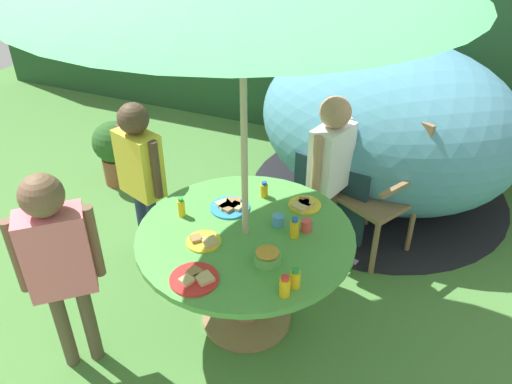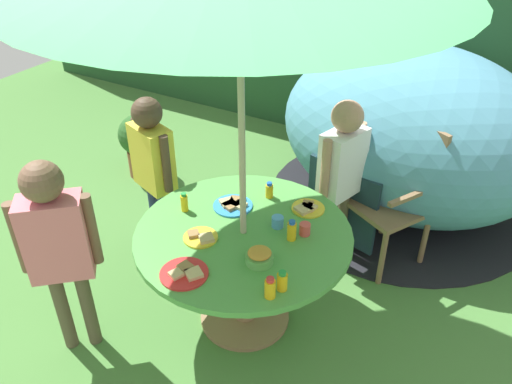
# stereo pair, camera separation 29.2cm
# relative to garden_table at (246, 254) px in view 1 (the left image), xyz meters

# --- Properties ---
(ground_plane) EXTENTS (10.00, 10.00, 0.02)m
(ground_plane) POSITION_rel_garden_table_xyz_m (0.00, 0.00, -0.55)
(ground_plane) COLOR #477A38
(hedge_backdrop) EXTENTS (9.00, 0.70, 2.03)m
(hedge_backdrop) POSITION_rel_garden_table_xyz_m (0.00, 3.02, 0.47)
(hedge_backdrop) COLOR #234C28
(hedge_backdrop) RESTS_ON ground_plane
(garden_table) EXTENTS (1.26, 1.26, 0.70)m
(garden_table) POSITION_rel_garden_table_xyz_m (0.00, 0.00, 0.00)
(garden_table) COLOR #93704C
(garden_table) RESTS_ON ground_plane
(wooden_chair) EXTENTS (0.61, 0.61, 1.05)m
(wooden_chair) POSITION_rel_garden_table_xyz_m (0.61, 1.10, 0.03)
(wooden_chair) COLOR brown
(wooden_chair) RESTS_ON ground_plane
(dome_tent) EXTENTS (2.73, 2.73, 1.34)m
(dome_tent) POSITION_rel_garden_table_xyz_m (0.46, 1.83, 0.12)
(dome_tent) COLOR teal
(dome_tent) RESTS_ON ground_plane
(potted_plant) EXTENTS (0.37, 0.37, 0.59)m
(potted_plant) POSITION_rel_garden_table_xyz_m (-1.74, 1.08, -0.20)
(potted_plant) COLOR brown
(potted_plant) RESTS_ON ground_plane
(child_in_white_shirt) EXTENTS (0.26, 0.41, 1.24)m
(child_in_white_shirt) POSITION_rel_garden_table_xyz_m (0.26, 0.86, 0.25)
(child_in_white_shirt) COLOR brown
(child_in_white_shirt) RESTS_ON ground_plane
(child_in_yellow_shirt) EXTENTS (0.39, 0.27, 1.21)m
(child_in_yellow_shirt) POSITION_rel_garden_table_xyz_m (-0.92, 0.32, 0.24)
(child_in_yellow_shirt) COLOR navy
(child_in_yellow_shirt) RESTS_ON ground_plane
(child_in_pink_shirt) EXTENTS (0.37, 0.35, 1.27)m
(child_in_pink_shirt) POSITION_rel_garden_table_xyz_m (-0.76, -0.66, 0.27)
(child_in_pink_shirt) COLOR brown
(child_in_pink_shirt) RESTS_ON ground_plane
(snack_bowl) EXTENTS (0.15, 0.15, 0.08)m
(snack_bowl) POSITION_rel_garden_table_xyz_m (0.21, -0.18, 0.20)
(snack_bowl) COLOR #66B259
(snack_bowl) RESTS_ON garden_table
(plate_center_back) EXTENTS (0.20, 0.20, 0.03)m
(plate_center_back) POSITION_rel_garden_table_xyz_m (-0.18, -0.17, 0.17)
(plate_center_back) COLOR yellow
(plate_center_back) RESTS_ON garden_table
(plate_front_edge) EXTENTS (0.24, 0.24, 0.03)m
(plate_front_edge) POSITION_rel_garden_table_xyz_m (-0.19, 0.19, 0.17)
(plate_front_edge) COLOR #338CD8
(plate_front_edge) RESTS_ON garden_table
(plate_center_front) EXTENTS (0.20, 0.20, 0.03)m
(plate_center_front) POSITION_rel_garden_table_xyz_m (0.23, 0.39, 0.17)
(plate_center_front) COLOR yellow
(plate_center_front) RESTS_ON garden_table
(plate_far_right) EXTENTS (0.25, 0.25, 0.03)m
(plate_far_right) POSITION_rel_garden_table_xyz_m (-0.08, -0.46, 0.17)
(plate_far_right) COLOR red
(plate_far_right) RESTS_ON garden_table
(juice_bottle_near_left) EXTENTS (0.05, 0.05, 0.11)m
(juice_bottle_near_left) POSITION_rel_garden_table_xyz_m (0.41, -0.30, 0.21)
(juice_bottle_near_left) COLOR yellow
(juice_bottle_near_left) RESTS_ON garden_table
(juice_bottle_near_right) EXTENTS (0.04, 0.04, 0.12)m
(juice_bottle_near_right) POSITION_rel_garden_table_xyz_m (-0.42, 0.01, 0.22)
(juice_bottle_near_right) COLOR yellow
(juice_bottle_near_right) RESTS_ON garden_table
(juice_bottle_far_left) EXTENTS (0.05, 0.05, 0.13)m
(juice_bottle_far_left) POSITION_rel_garden_table_xyz_m (0.27, 0.08, 0.22)
(juice_bottle_far_left) COLOR yellow
(juice_bottle_far_left) RESTS_ON garden_table
(juice_bottle_mid_left) EXTENTS (0.05, 0.05, 0.11)m
(juice_bottle_mid_left) POSITION_rel_garden_table_xyz_m (-0.04, 0.39, 0.21)
(juice_bottle_mid_left) COLOR yellow
(juice_bottle_mid_left) RESTS_ON garden_table
(juice_bottle_mid_right) EXTENTS (0.06, 0.06, 0.12)m
(juice_bottle_mid_right) POSITION_rel_garden_table_xyz_m (0.38, -0.38, 0.21)
(juice_bottle_mid_right) COLOR yellow
(juice_bottle_mid_right) RESTS_ON garden_table
(cup_near) EXTENTS (0.07, 0.07, 0.07)m
(cup_near) POSITION_rel_garden_table_xyz_m (0.15, 0.14, 0.19)
(cup_near) COLOR #4C99D8
(cup_near) RESTS_ON garden_table
(cup_far) EXTENTS (0.06, 0.06, 0.07)m
(cup_far) POSITION_rel_garden_table_xyz_m (0.31, 0.16, 0.19)
(cup_far) COLOR #E04C47
(cup_far) RESTS_ON garden_table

